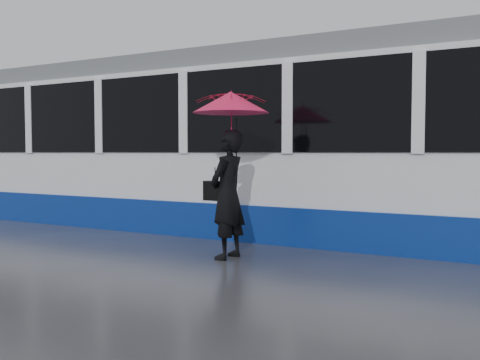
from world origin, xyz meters
The scene contains 6 objects.
ground centered at (0.00, 0.00, 0.00)m, with size 90.00×90.00×0.00m, color #2E2E33.
rails centered at (0.00, 2.50, 0.01)m, with size 34.00×1.51×0.02m.
tram centered at (-0.31, 2.50, 1.64)m, with size 26.00×2.56×3.35m.
woman centered at (0.86, -0.05, 0.91)m, with size 0.66×0.43×1.82m, color black.
umbrella centered at (0.91, -0.05, 1.99)m, with size 1.08×1.08×1.23m.
handbag centered at (0.64, -0.03, 0.95)m, with size 0.33×0.14×0.46m.
Camera 1 is at (4.66, -6.51, 1.50)m, focal length 40.00 mm.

